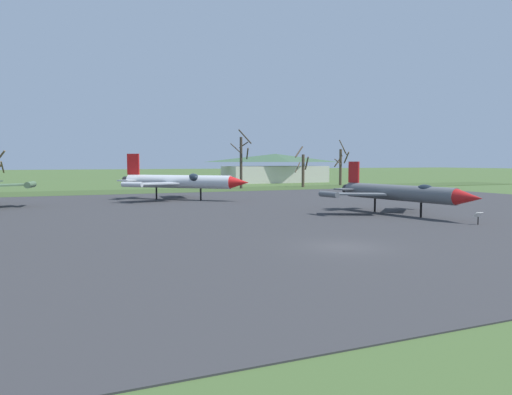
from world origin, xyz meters
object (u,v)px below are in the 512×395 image
object	(u,v)px
jet_fighter_front_left	(400,193)
info_placard_front_left	(478,217)
visitor_building	(275,168)
jet_fighter_rear_left	(180,181)

from	to	relation	value
jet_fighter_front_left	info_placard_front_left	bearing A→B (deg)	-83.54
jet_fighter_front_left	visitor_building	xyz separation A→B (m)	(20.02, 65.82, 1.18)
jet_fighter_front_left	visitor_building	size ratio (longest dim) A/B	0.60
jet_fighter_front_left	info_placard_front_left	distance (m)	7.67
jet_fighter_front_left	visitor_building	world-z (taller)	visitor_building
jet_fighter_rear_left	visitor_building	distance (m)	53.23
info_placard_front_left	jet_fighter_rear_left	bearing A→B (deg)	113.72
jet_fighter_rear_left	jet_fighter_front_left	bearing A→B (deg)	-61.60
visitor_building	jet_fighter_rear_left	bearing A→B (deg)	-128.40
jet_fighter_front_left	jet_fighter_rear_left	world-z (taller)	jet_fighter_rear_left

